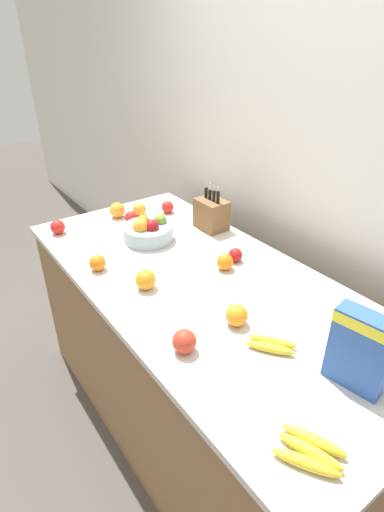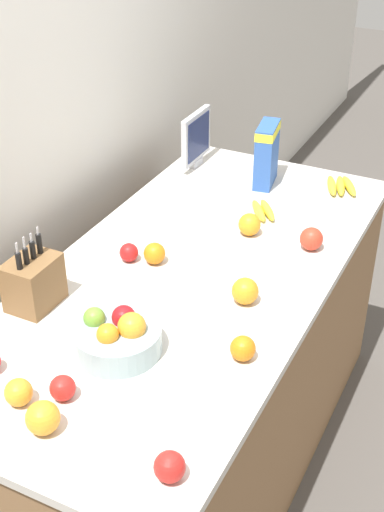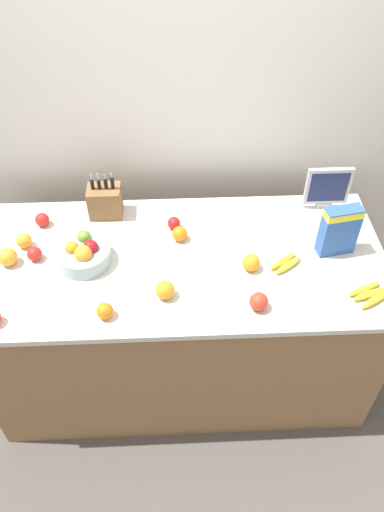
{
  "view_description": "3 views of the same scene",
  "coord_description": "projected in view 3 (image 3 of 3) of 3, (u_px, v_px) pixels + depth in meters",
  "views": [
    {
      "loc": [
        1.17,
        -0.9,
        1.89
      ],
      "look_at": [
        -0.04,
        -0.03,
        1.04
      ],
      "focal_mm": 28.0,
      "sensor_mm": 36.0,
      "label": 1
    },
    {
      "loc": [
        -1.81,
        -0.91,
        2.27
      ],
      "look_at": [
        -0.07,
        -0.05,
        1.05
      ],
      "focal_mm": 50.0,
      "sensor_mm": 36.0,
      "label": 2
    },
    {
      "loc": [
        -0.03,
        -1.69,
        2.63
      ],
      "look_at": [
        0.05,
        -0.06,
        1.0
      ],
      "focal_mm": 35.0,
      "sensor_mm": 36.0,
      "label": 3
    }
  ],
  "objects": [
    {
      "name": "ground_plane",
      "position": [
        184.0,
        365.0,
        3.06
      ],
      "size": [
        14.0,
        14.0,
        0.0
      ],
      "primitive_type": "plane",
      "color": "#514C47"
    },
    {
      "name": "wall_back",
      "position": [
        177.0,
        118.0,
        2.62
      ],
      "size": [
        9.0,
        0.06,
        2.6
      ],
      "color": "silver",
      "rests_on": "ground_plane"
    },
    {
      "name": "counter",
      "position": [
        183.0,
        318.0,
        2.73
      ],
      "size": [
        1.97,
        0.92,
        0.93
      ],
      "color": "olive",
      "rests_on": "ground_plane"
    },
    {
      "name": "knife_block",
      "position": [
        105.0,
        201.0,
        2.58
      ],
      "size": [
        0.17,
        0.13,
        0.26
      ],
      "color": "brown",
      "rests_on": "counter"
    },
    {
      "name": "small_monitor",
      "position": [
        328.0,
        187.0,
        2.58
      ],
      "size": [
        0.23,
        0.03,
        0.24
      ],
      "color": "#B7B7BC",
      "rests_on": "counter"
    },
    {
      "name": "cereal_box",
      "position": [
        340.0,
        229.0,
        2.34
      ],
      "size": [
        0.19,
        0.1,
        0.26
      ],
      "rotation": [
        0.0,
        0.0,
        0.18
      ],
      "color": "#2D56A8",
      "rests_on": "counter"
    },
    {
      "name": "fruit_bowl",
      "position": [
        83.0,
        254.0,
        2.35
      ],
      "size": [
        0.26,
        0.26,
        0.14
      ],
      "color": "#99B2B7",
      "rests_on": "counter"
    },
    {
      "name": "banana_bunch_left",
      "position": [
        286.0,
        263.0,
        2.35
      ],
      "size": [
        0.17,
        0.15,
        0.03
      ],
      "rotation": [
        0.0,
        0.0,
        3.75
      ],
      "color": "yellow",
      "rests_on": "counter"
    },
    {
      "name": "banana_bunch_right",
      "position": [
        370.0,
        294.0,
        2.22
      ],
      "size": [
        0.2,
        0.17,
        0.03
      ],
      "rotation": [
        0.0,
        0.0,
        3.56
      ],
      "color": "yellow",
      "rests_on": "counter"
    },
    {
      "name": "apple_rear",
      "position": [
        42.0,
        220.0,
        2.55
      ],
      "size": [
        0.07,
        0.07,
        0.07
      ],
      "primitive_type": "sphere",
      "color": "red",
      "rests_on": "counter"
    },
    {
      "name": "apple_front",
      "position": [
        174.0,
        223.0,
        2.53
      ],
      "size": [
        0.07,
        0.07,
        0.07
      ],
      "primitive_type": "sphere",
      "color": "red",
      "rests_on": "counter"
    },
    {
      "name": "apple_middle",
      "position": [
        259.0,
        302.0,
        2.15
      ],
      "size": [
        0.08,
        0.08,
        0.08
      ],
      "primitive_type": "sphere",
      "color": "red",
      "rests_on": "counter"
    },
    {
      "name": "apple_by_knife_block",
      "position": [
        35.0,
        254.0,
        2.37
      ],
      "size": [
        0.07,
        0.07,
        0.07
      ],
      "primitive_type": "sphere",
      "color": "red",
      "rests_on": "counter"
    },
    {
      "name": "orange_front_center",
      "position": [
        105.0,
        311.0,
        2.12
      ],
      "size": [
        0.07,
        0.07,
        0.07
      ],
      "primitive_type": "sphere",
      "color": "orange",
      "rests_on": "counter"
    },
    {
      "name": "orange_near_bowl",
      "position": [
        24.0,
        241.0,
        2.43
      ],
      "size": [
        0.08,
        0.08,
        0.08
      ],
      "primitive_type": "sphere",
      "color": "orange",
      "rests_on": "counter"
    },
    {
      "name": "orange_front_right",
      "position": [
        251.0,
        263.0,
        2.32
      ],
      "size": [
        0.08,
        0.08,
        0.08
      ],
      "primitive_type": "sphere",
      "color": "orange",
      "rests_on": "counter"
    },
    {
      "name": "orange_by_cereal",
      "position": [
        8.0,
        256.0,
        2.35
      ],
      "size": [
        0.09,
        0.09,
        0.09
      ],
      "primitive_type": "sphere",
      "color": "orange",
      "rests_on": "counter"
    },
    {
      "name": "orange_mid_left",
      "position": [
        180.0,
        234.0,
        2.47
      ],
      "size": [
        0.08,
        0.08,
        0.08
      ],
      "primitive_type": "sphere",
      "color": "orange",
      "rests_on": "counter"
    },
    {
      "name": "orange_front_left",
      "position": [
        165.0,
        290.0,
        2.2
      ],
      "size": [
        0.09,
        0.09,
        0.09
      ],
      "primitive_type": "sphere",
      "color": "orange",
      "rests_on": "counter"
    }
  ]
}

